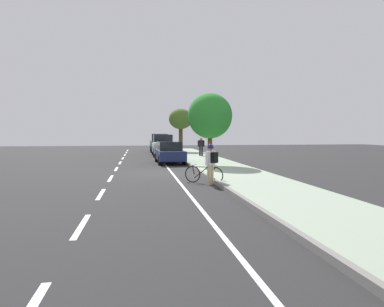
# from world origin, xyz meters

# --- Properties ---
(ground) EXTENTS (76.30, 76.30, 0.00)m
(ground) POSITION_xyz_m (0.00, 0.00, 0.00)
(ground) COLOR #282828
(sidewalk) EXTENTS (3.20, 47.69, 0.16)m
(sidewalk) POSITION_xyz_m (3.46, 0.00, 0.08)
(sidewalk) COLOR #97A790
(sidewalk) RESTS_ON ground
(curb_edge) EXTENTS (0.16, 47.69, 0.16)m
(curb_edge) POSITION_xyz_m (1.78, 0.00, 0.08)
(curb_edge) COLOR gray
(curb_edge) RESTS_ON ground
(lane_stripe_centre) EXTENTS (0.14, 48.40, 0.01)m
(lane_stripe_centre) POSITION_xyz_m (-2.77, 0.36, 0.00)
(lane_stripe_centre) COLOR white
(lane_stripe_centre) RESTS_ON ground
(lane_stripe_bike_edge) EXTENTS (0.12, 47.69, 0.01)m
(lane_stripe_bike_edge) POSITION_xyz_m (0.31, 0.00, 0.00)
(lane_stripe_bike_edge) COLOR white
(lane_stripe_bike_edge) RESTS_ON ground
(parked_sedan_dark_blue_nearest) EXTENTS (1.95, 4.46, 1.52)m
(parked_sedan_dark_blue_nearest) POSITION_xyz_m (0.69, 5.89, 0.75)
(parked_sedan_dark_blue_nearest) COLOR navy
(parked_sedan_dark_blue_nearest) RESTS_ON ground
(parked_pickup_silver_second) EXTENTS (2.03, 5.30, 1.95)m
(parked_pickup_silver_second) POSITION_xyz_m (0.80, 13.47, 0.90)
(parked_pickup_silver_second) COLOR #B7BABF
(parked_pickup_silver_second) RESTS_ON ground
(parked_suv_green_mid) EXTENTS (1.98, 4.71, 1.99)m
(parked_suv_green_mid) POSITION_xyz_m (0.77, 19.76, 1.03)
(parked_suv_green_mid) COLOR #1E512D
(parked_suv_green_mid) RESTS_ON ground
(bicycle_at_curb) EXTENTS (1.51, 0.98, 0.78)m
(bicycle_at_curb) POSITION_xyz_m (1.31, -3.91, 0.38)
(bicycle_at_curb) COLOR black
(bicycle_at_curb) RESTS_ON ground
(cyclist_with_backpack) EXTENTS (0.55, 0.54, 1.70)m
(cyclist_with_backpack) POSITION_xyz_m (1.53, -4.38, 1.03)
(cyclist_with_backpack) COLOR #C6B284
(cyclist_with_backpack) RESTS_ON ground
(street_tree_mid_block) EXTENTS (2.74, 2.74, 4.43)m
(street_tree_mid_block) POSITION_xyz_m (2.93, 2.70, 3.18)
(street_tree_mid_block) COLOR #553621
(street_tree_mid_block) RESTS_ON sidewalk
(street_tree_far_end) EXTENTS (2.49, 2.49, 4.49)m
(street_tree_far_end) POSITION_xyz_m (2.93, 17.93, 3.50)
(street_tree_far_end) COLOR #483721
(street_tree_far_end) RESTS_ON sidewalk
(pedestrian_on_phone) EXTENTS (0.54, 0.39, 1.56)m
(pedestrian_on_phone) POSITION_xyz_m (3.82, 10.73, 1.04)
(pedestrian_on_phone) COLOR black
(pedestrian_on_phone) RESTS_ON sidewalk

